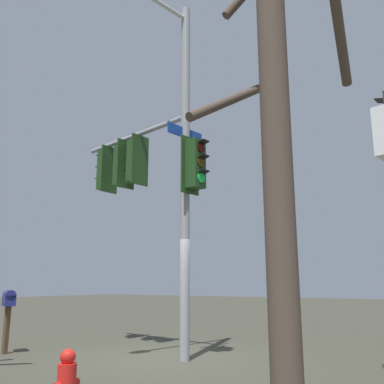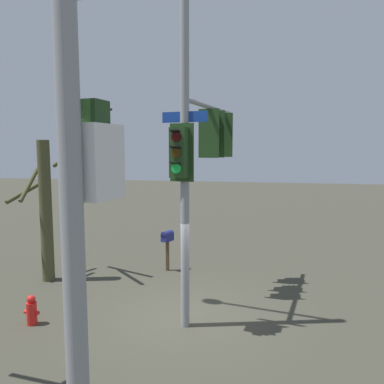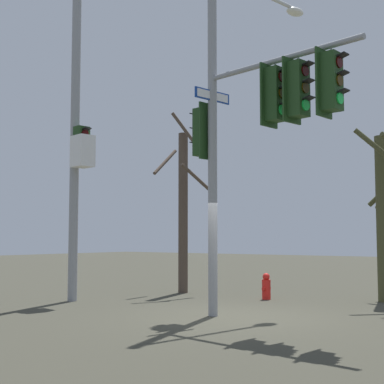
% 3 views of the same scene
% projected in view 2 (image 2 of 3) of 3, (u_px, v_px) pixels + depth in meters
% --- Properties ---
extents(ground_plane, '(80.00, 80.00, 0.00)m').
position_uv_depth(ground_plane, '(183.00, 317.00, 9.45)').
color(ground_plane, '#3B392E').
extents(main_signal_pole_assembly, '(4.30, 4.42, 8.16)m').
position_uv_depth(main_signal_pole_assembly, '(195.00, 132.00, 9.50)').
color(main_signal_pole_assembly, gray).
rests_on(main_signal_pole_assembly, ground).
extents(secondary_pole_assembly, '(0.56, 0.86, 8.44)m').
position_uv_depth(secondary_pole_assembly, '(79.00, 152.00, 4.07)').
color(secondary_pole_assembly, gray).
rests_on(secondary_pole_assembly, ground).
extents(fire_hydrant, '(0.38, 0.24, 0.73)m').
position_uv_depth(fire_hydrant, '(32.00, 311.00, 9.02)').
color(fire_hydrant, red).
rests_on(fire_hydrant, ground).
extents(mailbox, '(0.40, 0.50, 1.41)m').
position_uv_depth(mailbox, '(167.00, 239.00, 12.97)').
color(mailbox, '#4C3823').
rests_on(mailbox, ground).
extents(bare_tree_behind_pole, '(2.35, 1.89, 4.61)m').
position_uv_depth(bare_tree_behind_pole, '(47.00, 205.00, 11.90)').
color(bare_tree_behind_pole, '#454629').
rests_on(bare_tree_behind_pole, ground).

